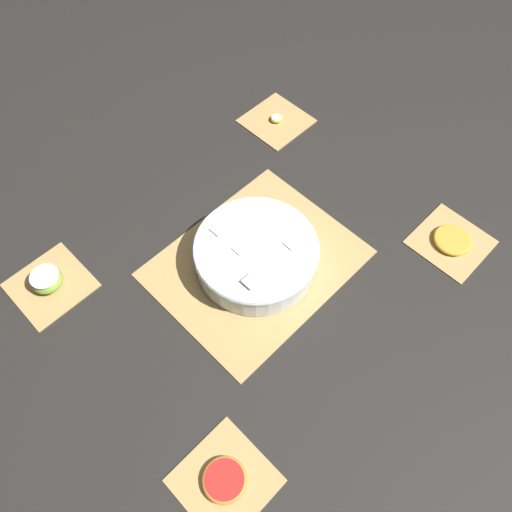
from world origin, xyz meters
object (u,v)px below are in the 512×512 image
at_px(fruit_salad_bowl, 256,253).
at_px(apple_half, 47,280).
at_px(grapefruit_slice, 224,480).
at_px(orange_slice_whole, 452,240).
at_px(banana_coin_single, 276,118).

relative_size(fruit_salad_bowl, apple_half, 4.08).
height_order(apple_half, grapefruit_slice, apple_half).
distance_m(fruit_salad_bowl, apple_half, 0.45).
relative_size(orange_slice_whole, banana_coin_single, 2.62).
bearing_deg(banana_coin_single, apple_half, 0.00).
bearing_deg(orange_slice_whole, fruit_salad_bowl, -37.97).
height_order(orange_slice_whole, grapefruit_slice, grapefruit_slice).
xyz_separation_m(fruit_salad_bowl, apple_half, (0.36, -0.28, -0.02)).
distance_m(fruit_salad_bowl, orange_slice_whole, 0.45).
xyz_separation_m(banana_coin_single, grapefruit_slice, (0.71, 0.56, 0.00)).
bearing_deg(grapefruit_slice, orange_slice_whole, 180.00).
height_order(banana_coin_single, grapefruit_slice, grapefruit_slice).
distance_m(orange_slice_whole, grapefruit_slice, 0.71).
xyz_separation_m(apple_half, grapefruit_slice, (0.00, 0.56, -0.01)).
bearing_deg(fruit_salad_bowl, apple_half, -37.87).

